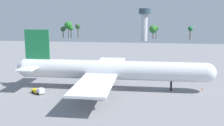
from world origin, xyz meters
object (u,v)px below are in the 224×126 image
Objects in this scene: cargo_loader at (38,91)px; control_tower at (144,20)px; cargo_airplane at (111,70)px; maintenance_van at (174,75)px; safety_cone_nose at (202,89)px.

control_tower is (31.61, 163.50, 16.73)m from cargo_loader.
cargo_airplane is 25.32m from cargo_loader.
cargo_loader reaches higher than maintenance_van.
cargo_airplane is at bearing -174.86° from safety_cone_nose.
maintenance_van reaches higher than safety_cone_nose.
safety_cone_nose is (54.50, 11.80, -0.64)m from cargo_loader.
cargo_loader reaches higher than safety_cone_nose.
cargo_airplane is at bearing 21.29° from cargo_loader.
cargo_loader is at bearing -148.98° from maintenance_van.
cargo_loader is at bearing -167.78° from safety_cone_nose.
safety_cone_nose is at bearing -63.05° from maintenance_van.
cargo_airplane reaches higher than cargo_loader.
safety_cone_nose is 0.03× the size of control_tower.
control_tower is at bearing 96.19° from maintenance_van.
cargo_airplane is 13.74× the size of cargo_loader.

